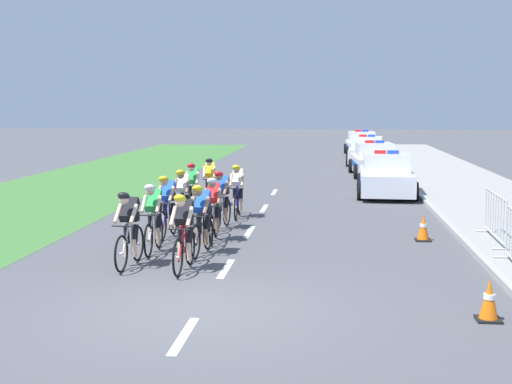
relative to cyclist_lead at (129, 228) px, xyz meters
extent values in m
plane|color=#4C4C51|center=(1.92, -2.66, -0.79)|extent=(160.00, 160.00, 0.00)
cube|color=gray|center=(9.11, 11.34, -0.73)|extent=(4.34, 60.00, 0.12)
cube|color=#9E9E99|center=(7.02, 11.34, -0.72)|extent=(0.16, 60.00, 0.13)
cube|color=#3D7033|center=(-5.94, 11.34, -0.78)|extent=(7.00, 60.00, 0.01)
cube|color=white|center=(1.92, -3.96, -0.78)|extent=(0.14, 1.60, 0.01)
cube|color=white|center=(1.92, 0.04, -0.78)|extent=(0.14, 1.60, 0.01)
cube|color=white|center=(1.92, 4.04, -0.78)|extent=(0.14, 1.60, 0.01)
cube|color=white|center=(1.92, 8.04, -0.78)|extent=(0.14, 1.60, 0.01)
cube|color=white|center=(1.92, 12.04, -0.78)|extent=(0.14, 1.60, 0.01)
torus|color=black|center=(-0.02, -0.48, -0.42)|extent=(0.08, 0.73, 0.72)
cylinder|color=#99999E|center=(-0.02, -0.48, -0.42)|extent=(0.06, 0.06, 0.06)
torus|color=black|center=(0.02, 0.52, -0.42)|extent=(0.08, 0.73, 0.72)
cylinder|color=#99999E|center=(0.02, 0.52, -0.42)|extent=(0.06, 0.06, 0.06)
cylinder|color=silver|center=(0.00, -0.03, 0.11)|extent=(0.06, 0.55, 0.04)
cylinder|color=silver|center=(-0.01, -0.20, -0.21)|extent=(0.06, 0.48, 0.63)
cylinder|color=silver|center=(0.01, 0.17, -0.19)|extent=(0.04, 0.04, 0.65)
cylinder|color=black|center=(-0.02, -0.38, 0.09)|extent=(0.42, 0.05, 0.03)
cube|color=black|center=(0.01, 0.17, 0.15)|extent=(0.11, 0.22, 0.05)
cube|color=black|center=(0.00, 0.05, 0.35)|extent=(0.30, 0.55, 0.46)
cube|color=black|center=(0.01, 0.16, 0.19)|extent=(0.29, 0.21, 0.18)
cylinder|color=black|center=(0.10, 0.11, -0.15)|extent=(0.12, 0.23, 0.40)
cylinder|color=beige|center=(0.09, 0.03, -0.41)|extent=(0.10, 0.16, 0.36)
cylinder|color=black|center=(-0.08, 0.12, -0.15)|extent=(0.12, 0.17, 0.40)
cylinder|color=beige|center=(-0.09, 0.04, -0.41)|extent=(0.10, 0.13, 0.36)
cylinder|color=beige|center=(0.15, -0.17, 0.30)|extent=(0.09, 0.40, 0.35)
cylinder|color=beige|center=(-0.17, -0.16, 0.30)|extent=(0.09, 0.40, 0.35)
sphere|color=beige|center=(-0.01, -0.25, 0.59)|extent=(0.19, 0.19, 0.19)
ellipsoid|color=black|center=(-0.01, -0.26, 0.66)|extent=(0.24, 0.32, 0.24)
torus|color=black|center=(1.12, -0.70, -0.42)|extent=(0.07, 0.73, 0.72)
cylinder|color=#99999E|center=(1.12, -0.70, -0.42)|extent=(0.06, 0.06, 0.06)
torus|color=black|center=(1.16, 0.30, -0.42)|extent=(0.07, 0.73, 0.72)
cylinder|color=#99999E|center=(1.16, 0.30, -0.42)|extent=(0.06, 0.06, 0.06)
cylinder|color=#B21919|center=(1.14, -0.25, 0.11)|extent=(0.06, 0.55, 0.04)
cylinder|color=#B21919|center=(1.13, -0.42, -0.21)|extent=(0.06, 0.48, 0.63)
cylinder|color=#B21919|center=(1.15, -0.05, -0.19)|extent=(0.04, 0.04, 0.65)
cylinder|color=black|center=(1.13, -0.60, 0.09)|extent=(0.42, 0.04, 0.03)
cube|color=black|center=(1.15, -0.05, 0.15)|extent=(0.11, 0.22, 0.05)
cube|color=black|center=(1.14, -0.17, 0.35)|extent=(0.30, 0.55, 0.47)
cube|color=black|center=(1.15, -0.06, 0.19)|extent=(0.29, 0.21, 0.18)
cylinder|color=black|center=(1.23, -0.11, -0.15)|extent=(0.12, 0.23, 0.40)
cylinder|color=beige|center=(1.23, -0.19, -0.41)|extent=(0.10, 0.16, 0.36)
cylinder|color=black|center=(1.06, -0.10, -0.15)|extent=(0.12, 0.17, 0.40)
cylinder|color=beige|center=(1.05, -0.18, -0.41)|extent=(0.09, 0.13, 0.36)
cylinder|color=beige|center=(1.29, -0.39, 0.30)|extent=(0.09, 0.40, 0.35)
cylinder|color=beige|center=(0.98, -0.38, 0.30)|extent=(0.09, 0.40, 0.35)
sphere|color=beige|center=(1.13, -0.47, 0.59)|extent=(0.19, 0.19, 0.19)
ellipsoid|color=yellow|center=(1.13, -0.48, 0.66)|extent=(0.24, 0.32, 0.24)
torus|color=black|center=(0.16, 0.84, -0.42)|extent=(0.06, 0.72, 0.72)
cylinder|color=#99999E|center=(0.16, 0.84, -0.42)|extent=(0.06, 0.06, 0.06)
torus|color=black|center=(0.14, 1.84, -0.42)|extent=(0.06, 0.72, 0.72)
cylinder|color=#99999E|center=(0.14, 1.84, -0.42)|extent=(0.06, 0.06, 0.06)
cylinder|color=silver|center=(0.15, 1.29, 0.11)|extent=(0.05, 0.55, 0.04)
cylinder|color=silver|center=(0.15, 1.12, -0.21)|extent=(0.05, 0.48, 0.63)
cylinder|color=silver|center=(0.15, 1.49, -0.19)|extent=(0.04, 0.04, 0.65)
cylinder|color=black|center=(0.16, 0.94, 0.09)|extent=(0.42, 0.04, 0.03)
cube|color=black|center=(0.15, 1.49, 0.15)|extent=(0.10, 0.22, 0.05)
cube|color=green|center=(0.15, 1.37, 0.35)|extent=(0.29, 0.55, 0.47)
cube|color=black|center=(0.15, 1.48, 0.19)|extent=(0.28, 0.21, 0.18)
cylinder|color=black|center=(0.24, 1.44, -0.15)|extent=(0.11, 0.23, 0.40)
cylinder|color=beige|center=(0.24, 1.36, -0.41)|extent=(0.09, 0.16, 0.36)
cylinder|color=black|center=(0.06, 1.43, -0.15)|extent=(0.11, 0.17, 0.40)
cylinder|color=beige|center=(0.06, 1.35, -0.41)|extent=(0.09, 0.12, 0.36)
cylinder|color=beige|center=(0.31, 1.16, 0.30)|extent=(0.08, 0.40, 0.35)
cylinder|color=beige|center=(-0.01, 1.15, 0.30)|extent=(0.08, 0.40, 0.35)
sphere|color=beige|center=(0.16, 1.07, 0.59)|extent=(0.19, 0.19, 0.19)
ellipsoid|color=white|center=(0.16, 1.06, 0.66)|extent=(0.24, 0.32, 0.24)
torus|color=black|center=(1.16, 0.82, -0.42)|extent=(0.11, 0.72, 0.72)
cylinder|color=#99999E|center=(1.16, 0.82, -0.42)|extent=(0.07, 0.07, 0.06)
torus|color=black|center=(1.26, 1.81, -0.42)|extent=(0.11, 0.72, 0.72)
cylinder|color=#99999E|center=(1.26, 1.81, -0.42)|extent=(0.07, 0.07, 0.06)
cylinder|color=black|center=(1.20, 1.26, 0.11)|extent=(0.09, 0.55, 0.04)
cylinder|color=black|center=(1.19, 1.09, -0.21)|extent=(0.09, 0.48, 0.63)
cylinder|color=black|center=(1.22, 1.46, -0.19)|extent=(0.04, 0.04, 0.65)
cylinder|color=black|center=(1.17, 0.92, 0.09)|extent=(0.42, 0.07, 0.03)
cube|color=black|center=(1.22, 1.46, 0.15)|extent=(0.12, 0.23, 0.05)
cube|color=blue|center=(1.21, 1.34, 0.35)|extent=(0.33, 0.56, 0.47)
cube|color=black|center=(1.22, 1.45, 0.19)|extent=(0.30, 0.23, 0.18)
cylinder|color=black|center=(1.31, 1.39, -0.15)|extent=(0.13, 0.23, 0.40)
cylinder|color=#9E7051|center=(1.30, 1.32, -0.41)|extent=(0.10, 0.16, 0.36)
cylinder|color=black|center=(1.13, 1.41, -0.15)|extent=(0.13, 0.18, 0.40)
cylinder|color=#9E7051|center=(1.12, 1.33, -0.41)|extent=(0.10, 0.13, 0.36)
cylinder|color=#9E7051|center=(1.35, 1.11, 0.30)|extent=(0.11, 0.41, 0.35)
cylinder|color=#9E7051|center=(1.03, 1.14, 0.30)|extent=(0.11, 0.41, 0.35)
sphere|color=#9E7051|center=(1.18, 1.04, 0.59)|extent=(0.19, 0.19, 0.19)
ellipsoid|color=yellow|center=(1.18, 1.03, 0.66)|extent=(0.26, 0.34, 0.24)
torus|color=black|center=(0.03, 2.56, -0.42)|extent=(0.08, 0.73, 0.72)
cylinder|color=#99999E|center=(0.03, 2.56, -0.42)|extent=(0.06, 0.06, 0.06)
torus|color=black|center=(0.09, 3.56, -0.42)|extent=(0.08, 0.73, 0.72)
cylinder|color=#99999E|center=(0.09, 3.56, -0.42)|extent=(0.06, 0.06, 0.06)
cylinder|color=#1E1E99|center=(0.06, 3.01, 0.11)|extent=(0.07, 0.55, 0.04)
cylinder|color=#1E1E99|center=(0.05, 2.83, -0.21)|extent=(0.07, 0.48, 0.63)
cylinder|color=#1E1E99|center=(0.07, 3.21, -0.19)|extent=(0.04, 0.04, 0.65)
cylinder|color=black|center=(0.04, 2.66, 0.09)|extent=(0.42, 0.05, 0.03)
cube|color=black|center=(0.07, 3.21, 0.15)|extent=(0.11, 0.23, 0.05)
cube|color=blue|center=(0.06, 3.08, 0.35)|extent=(0.31, 0.55, 0.47)
cube|color=black|center=(0.07, 3.20, 0.19)|extent=(0.29, 0.22, 0.18)
cylinder|color=black|center=(0.15, 3.14, -0.15)|extent=(0.12, 0.23, 0.40)
cylinder|color=tan|center=(0.15, 3.06, -0.41)|extent=(0.10, 0.16, 0.36)
cylinder|color=black|center=(-0.03, 3.15, -0.15)|extent=(0.12, 0.17, 0.40)
cylinder|color=tan|center=(-0.03, 3.07, -0.41)|extent=(0.10, 0.13, 0.36)
cylinder|color=tan|center=(0.21, 2.86, 0.30)|extent=(0.10, 0.40, 0.35)
cylinder|color=tan|center=(-0.11, 2.88, 0.30)|extent=(0.10, 0.40, 0.35)
sphere|color=tan|center=(0.04, 2.78, 0.59)|extent=(0.19, 0.19, 0.19)
ellipsoid|color=yellow|center=(0.04, 2.77, 0.66)|extent=(0.25, 0.33, 0.24)
torus|color=black|center=(1.25, 2.26, -0.42)|extent=(0.09, 0.73, 0.72)
cylinder|color=#99999E|center=(1.25, 2.26, -0.42)|extent=(0.06, 0.06, 0.06)
torus|color=black|center=(1.18, 3.26, -0.42)|extent=(0.09, 0.73, 0.72)
cylinder|color=#99999E|center=(1.18, 3.26, -0.42)|extent=(0.06, 0.06, 0.06)
cylinder|color=white|center=(1.22, 2.71, 0.11)|extent=(0.07, 0.55, 0.04)
cylinder|color=white|center=(1.23, 2.54, -0.21)|extent=(0.07, 0.48, 0.63)
cylinder|color=white|center=(1.21, 2.91, -0.19)|extent=(0.04, 0.04, 0.65)
cylinder|color=black|center=(1.24, 2.36, 0.09)|extent=(0.42, 0.05, 0.03)
cube|color=black|center=(1.21, 2.91, 0.15)|extent=(0.11, 0.23, 0.05)
cube|color=red|center=(1.21, 2.79, 0.35)|extent=(0.31, 0.56, 0.45)
cube|color=black|center=(1.21, 2.90, 0.19)|extent=(0.29, 0.22, 0.18)
cylinder|color=black|center=(1.30, 2.86, -0.15)|extent=(0.12, 0.23, 0.40)
cylinder|color=#9E7051|center=(1.31, 2.78, -0.41)|extent=(0.10, 0.16, 0.36)
cylinder|color=black|center=(1.12, 2.85, -0.15)|extent=(0.12, 0.18, 0.40)
cylinder|color=#9E7051|center=(1.13, 2.77, -0.41)|extent=(0.10, 0.13, 0.36)
cylinder|color=#9E7051|center=(1.39, 2.58, 0.30)|extent=(0.10, 0.41, 0.35)
cylinder|color=#9E7051|center=(1.07, 2.56, 0.30)|extent=(0.10, 0.41, 0.35)
sphere|color=#9E7051|center=(1.23, 2.49, 0.59)|extent=(0.19, 0.19, 0.19)
ellipsoid|color=white|center=(1.23, 2.48, 0.66)|extent=(0.25, 0.33, 0.24)
torus|color=black|center=(0.12, 4.14, -0.42)|extent=(0.08, 0.73, 0.72)
cylinder|color=#99999E|center=(0.12, 4.14, -0.42)|extent=(0.06, 0.06, 0.06)
torus|color=black|center=(0.07, 5.14, -0.42)|extent=(0.08, 0.73, 0.72)
cylinder|color=#99999E|center=(0.07, 5.14, -0.42)|extent=(0.06, 0.06, 0.06)
cylinder|color=black|center=(0.09, 4.59, 0.11)|extent=(0.06, 0.55, 0.04)
cylinder|color=black|center=(0.10, 4.41, -0.21)|extent=(0.06, 0.48, 0.63)
cylinder|color=black|center=(0.08, 4.79, -0.19)|extent=(0.04, 0.04, 0.65)
cylinder|color=black|center=(0.11, 4.24, 0.09)|extent=(0.42, 0.05, 0.03)
cube|color=black|center=(0.08, 4.79, 0.15)|extent=(0.11, 0.22, 0.05)
cube|color=white|center=(0.09, 4.66, 0.35)|extent=(0.31, 0.55, 0.47)
cube|color=black|center=(0.08, 4.78, 0.19)|extent=(0.29, 0.21, 0.18)
cylinder|color=black|center=(0.18, 4.73, -0.15)|extent=(0.12, 0.23, 0.40)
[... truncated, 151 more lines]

